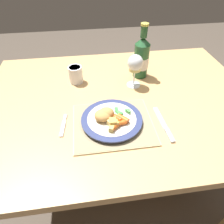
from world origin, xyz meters
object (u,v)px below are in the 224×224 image
Objects in this scene: wine_glass at (135,65)px; bottle at (141,58)px; drinking_cup at (76,74)px; table_knife at (165,127)px; dinner_plate at (112,120)px; dining_table at (120,112)px; fork at (63,127)px.

bottle is at bearing 58.71° from wine_glass.
drinking_cup is (-0.34, -0.02, -0.06)m from bottle.
dinner_plate is at bearing 165.22° from table_knife.
dining_table is at bearing -39.62° from drinking_cup.
fork is 0.63× the size of table_knife.
table_knife is 0.33m from wine_glass.
drinking_cup is (0.06, 0.32, 0.04)m from fork.
dinner_plate is at bearing -66.70° from drinking_cup.
dinner_plate is 0.19m from fork.
fork is 0.46× the size of bottle.
dining_table is 5.22× the size of dinner_plate.
dining_table is 7.80× the size of wine_glass.
dining_table is 0.20m from dinner_plate.
bottle is at bearing 2.64° from drinking_cup.
drinking_cup is (-0.20, 0.17, 0.13)m from dining_table.
fork is 1.47× the size of drinking_cup.
fork is at bearing 179.17° from dinner_plate.
table_knife is at bearing -79.00° from wine_glass.
dining_table is at bearing 30.42° from fork.
fork is at bearing -100.00° from drinking_cup.
table_knife is at bearing -55.70° from dining_table.
dining_table is at bearing -126.60° from bottle.
wine_glass is at bearing 59.68° from dinner_plate.
dinner_plate is 0.40m from bottle.
table_knife reaches higher than fork.
drinking_cup is at bearing -177.36° from bottle.
wine_glass is 0.30m from drinking_cup.
bottle is (0.20, 0.34, 0.09)m from dinner_plate.
dinner_plate is 0.90× the size of bottle.
table_knife is at bearing -8.12° from fork.
wine_glass reaches higher than table_knife.
fork is at bearing 171.88° from table_knife.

